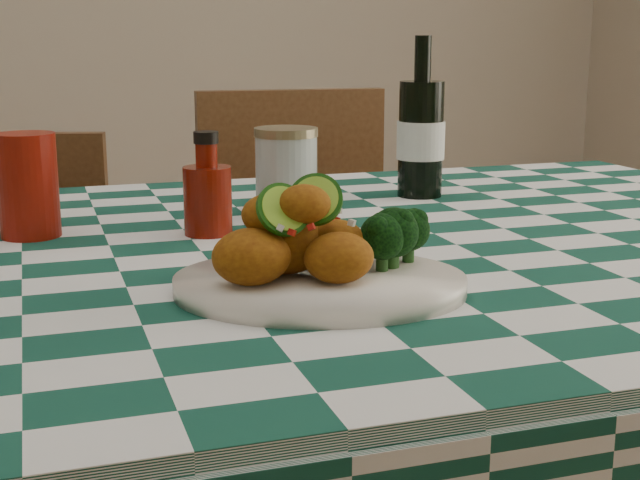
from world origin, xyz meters
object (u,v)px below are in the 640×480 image
object	(u,v)px
beer_bottle	(421,117)
wooden_chair_right	(314,316)
red_tumbler	(28,185)
ketchup_bottle	(207,183)
wooden_chair_left	(2,356)
mason_jar	(286,173)
fried_chicken_pile	(301,232)
plate	(320,285)

from	to	relation	value
beer_bottle	wooden_chair_right	world-z (taller)	beer_bottle
wooden_chair_right	red_tumbler	bearing A→B (deg)	-133.27
ketchup_bottle	beer_bottle	world-z (taller)	beer_bottle
wooden_chair_left	wooden_chair_right	size ratio (longest dim) A/B	0.91
mason_jar	fried_chicken_pile	bearing A→B (deg)	-103.86
wooden_chair_left	wooden_chair_right	xyz separation A→B (m)	(0.63, -0.06, 0.04)
beer_bottle	wooden_chair_right	xyz separation A→B (m)	(-0.05, 0.41, -0.45)
red_tumbler	wooden_chair_left	size ratio (longest dim) A/B	0.16
fried_chicken_pile	beer_bottle	bearing A→B (deg)	54.10
plate	wooden_chair_right	xyz separation A→B (m)	(0.28, 0.89, -0.33)
fried_chicken_pile	red_tumbler	size ratio (longest dim) A/B	1.09
wooden_chair_left	red_tumbler	bearing A→B (deg)	-67.98
red_tumbler	wooden_chair_right	size ratio (longest dim) A/B	0.14
red_tumbler	mason_jar	world-z (taller)	red_tumbler
fried_chicken_pile	beer_bottle	xyz separation A→B (m)	(0.34, 0.47, 0.06)
red_tumbler	beer_bottle	world-z (taller)	beer_bottle
plate	red_tumbler	distance (m)	0.46
plate	mason_jar	distance (m)	0.39
ketchup_bottle	wooden_chair_left	distance (m)	0.83
fried_chicken_pile	wooden_chair_right	xyz separation A→B (m)	(0.30, 0.89, -0.39)
mason_jar	ketchup_bottle	bearing A→B (deg)	-148.37
wooden_chair_right	beer_bottle	bearing A→B (deg)	-80.60
wooden_chair_right	plate	bearing A→B (deg)	-104.34
red_tumbler	plate	bearing A→B (deg)	-52.82
plate	beer_bottle	world-z (taller)	beer_bottle
mason_jar	wooden_chair_left	world-z (taller)	mason_jar
plate	beer_bottle	xyz separation A→B (m)	(0.32, 0.47, 0.12)
plate	mason_jar	bearing A→B (deg)	78.90
ketchup_bottle	wooden_chair_left	bearing A→B (deg)	114.53
fried_chicken_pile	ketchup_bottle	size ratio (longest dim) A/B	1.09
ketchup_bottle	wooden_chair_left	world-z (taller)	ketchup_bottle
red_tumbler	beer_bottle	size ratio (longest dim) A/B	0.53
ketchup_bottle	beer_bottle	size ratio (longest dim) A/B	0.53
red_tumbler	mason_jar	size ratio (longest dim) A/B	1.05
wooden_chair_left	mason_jar	bearing A→B (deg)	-38.61
red_tumbler	wooden_chair_right	bearing A→B (deg)	43.79
plate	ketchup_bottle	xyz separation A→B (m)	(-0.05, 0.30, 0.06)
mason_jar	wooden_chair_right	distance (m)	0.67
red_tumbler	wooden_chair_right	world-z (taller)	wooden_chair_right
ketchup_bottle	wooden_chair_left	xyz separation A→B (m)	(-0.30, 0.65, -0.43)
plate	wooden_chair_left	xyz separation A→B (m)	(-0.35, 0.95, -0.37)
red_tumbler	wooden_chair_left	xyz separation A→B (m)	(-0.08, 0.59, -0.43)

